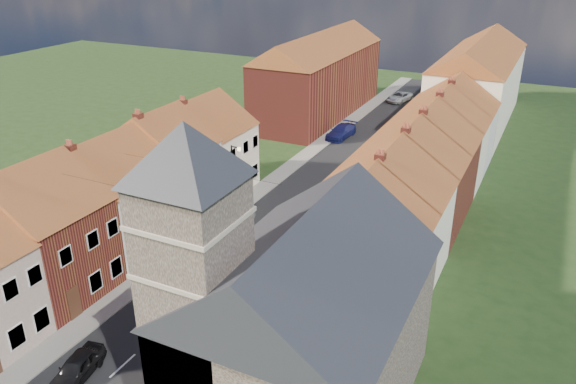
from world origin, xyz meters
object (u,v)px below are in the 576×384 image
at_px(lamppost, 234,176).
at_px(car_far, 341,132).
at_px(car_mid, 232,221).
at_px(car_near, 77,368).
at_px(car_distant_b, 411,122).
at_px(church, 291,308).
at_px(pedestrian_left, 179,249).
at_px(car_distant, 400,97).
at_px(pedestrian_right, 248,299).

relative_size(lamppost, car_far, 1.21).
bearing_deg(car_mid, lamppost, 115.85).
bearing_deg(car_mid, car_far, 90.76).
height_order(lamppost, car_far, lamppost).
bearing_deg(car_near, car_distant_b, 74.75).
bearing_deg(church, car_mid, 129.89).
height_order(car_far, pedestrian_left, pedestrian_left).
bearing_deg(church, lamppost, 128.30).
bearing_deg(pedestrian_left, church, -52.92).
xyz_separation_m(church, car_mid, (-12.07, 14.44, -5.12)).
bearing_deg(church, pedestrian_left, 145.74).
xyz_separation_m(car_far, car_distant, (1.70, 18.18, -0.07)).
height_order(lamppost, car_mid, lamppost).
height_order(car_mid, car_distant, car_mid).
distance_m(car_far, car_distant, 18.26).
height_order(car_near, pedestrian_right, pedestrian_right).
xyz_separation_m(car_mid, car_distant, (1.21, 42.86, -0.10)).
height_order(church, car_distant_b, church).
distance_m(car_near, car_far, 42.13).
relative_size(car_mid, pedestrian_right, 2.65).
relative_size(church, pedestrian_left, 9.95).
bearing_deg(car_far, pedestrian_left, -85.34).
relative_size(pedestrian_right, car_distant_b, 0.37).
distance_m(church, car_distant_b, 47.41).
bearing_deg(pedestrian_right, pedestrian_left, -31.82).
bearing_deg(car_far, car_distant, 90.27).
height_order(car_distant, car_distant_b, car_distant).
relative_size(church, car_far, 3.06).
xyz_separation_m(lamppost, car_mid, (1.10, -2.23, -2.78)).
relative_size(car_near, car_mid, 0.80).
distance_m(church, pedestrian_left, 16.57).
xyz_separation_m(car_near, pedestrian_left, (-2.20, 11.87, 0.26)).
distance_m(lamppost, car_far, 22.63).
bearing_deg(lamppost, car_far, 88.44).
distance_m(lamppost, pedestrian_right, 13.52).
xyz_separation_m(lamppost, car_near, (2.31, -19.65, -2.92)).
xyz_separation_m(car_distant, pedestrian_right, (5.20, -51.57, 0.33)).
xyz_separation_m(car_far, pedestrian_left, (-0.50, -30.22, 0.16)).
xyz_separation_m(car_near, pedestrian_right, (5.20, 8.71, 0.36)).
relative_size(car_mid, car_distant, 0.97).
relative_size(lamppost, car_distant_b, 1.29).
bearing_deg(car_mid, church, -50.48).
xyz_separation_m(car_near, car_mid, (-1.21, 17.42, 0.13)).
distance_m(car_distant, pedestrian_left, 48.46).
bearing_deg(pedestrian_right, church, 125.94).
xyz_separation_m(car_distant, car_distant_b, (4.42, -10.62, -0.01)).
bearing_deg(church, car_far, 107.80).
xyz_separation_m(car_mid, car_distant_b, (5.64, 32.23, -0.11)).
height_order(car_near, car_far, car_far).
relative_size(car_near, pedestrian_left, 2.39).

